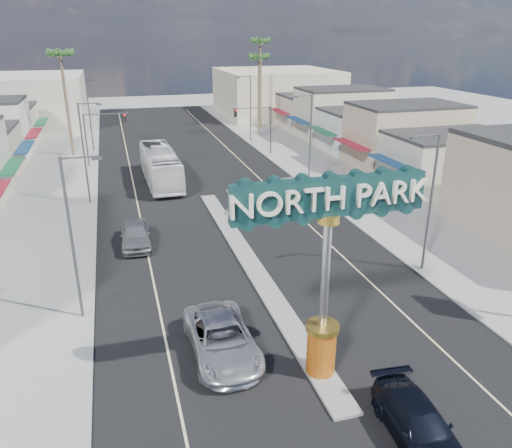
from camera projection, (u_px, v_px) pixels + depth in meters
ground at (206, 194)px, 47.92m from camera, size 160.00×160.00×0.00m
road at (206, 194)px, 47.91m from camera, size 20.00×120.00×0.01m
median_island at (250, 263)px, 33.56m from camera, size 1.30×30.00×0.16m
sidewalk_left at (50, 207)px, 44.27m from camera, size 8.00×120.00×0.12m
sidewalk_right at (339, 182)px, 51.52m from camera, size 8.00×120.00×0.12m
storefront_row_right at (368, 127)px, 64.68m from camera, size 12.00×42.00×6.00m
backdrop_far_left at (20, 101)px, 81.07m from camera, size 20.00×20.00×8.00m
backdrop_far_right at (277, 92)px, 92.45m from camera, size 20.00×20.00×8.00m
gateway_sign at (327, 256)px, 20.68m from camera, size 8.20×1.50×9.15m
traffic_signal_left at (101, 129)px, 56.52m from camera, size 5.09×0.45×6.00m
traffic_signal_right at (257, 121)px, 61.28m from camera, size 5.09×0.45×6.00m
streetlight_l_near at (74, 232)px, 25.47m from camera, size 2.03×0.22×9.00m
streetlight_l_mid at (85, 149)px, 43.38m from camera, size 2.03×0.22×9.00m
streetlight_l_far at (91, 112)px, 63.08m from camera, size 2.03×0.22×9.00m
streetlight_r_near at (429, 197)px, 30.87m from camera, size 2.03×0.22×9.00m
streetlight_r_mid at (309, 136)px, 48.78m from camera, size 2.03×0.22×9.00m
streetlight_r_far at (249, 105)px, 68.48m from camera, size 2.03×0.22×9.00m
palm_left_far at (61, 60)px, 58.30m from camera, size 2.60×2.60×13.10m
palm_right_mid at (259, 61)px, 70.72m from camera, size 2.60×2.60×12.10m
palm_right_far at (261, 47)px, 75.96m from camera, size 2.60×2.60×14.10m
suv_left at (222, 339)px, 23.88m from camera, size 3.02×6.41×1.77m
suv_right at (419, 425)px, 18.85m from camera, size 2.48×5.33×1.51m
car_parked_left at (136, 234)px, 36.13m from camera, size 2.26×5.24×1.76m
car_parked_right at (291, 188)px, 46.89m from camera, size 2.07×5.01×1.61m
city_bus at (160, 166)px, 50.97m from camera, size 3.26×12.81×3.55m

